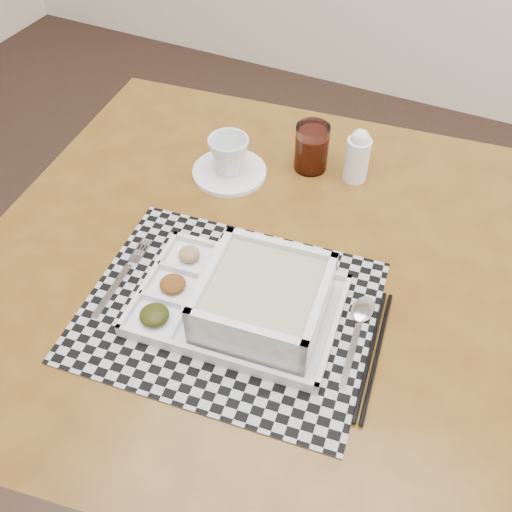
# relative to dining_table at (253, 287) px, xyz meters

# --- Properties ---
(dining_table) EXTENTS (1.07, 1.07, 0.73)m
(dining_table) POSITION_rel_dining_table_xyz_m (0.00, 0.00, 0.00)
(dining_table) COLOR #56320F
(dining_table) RESTS_ON ground
(placemat) EXTENTS (0.49, 0.41, 0.00)m
(placemat) POSITION_rel_dining_table_xyz_m (0.01, -0.12, 0.08)
(placemat) COLOR #A0A0A8
(placemat) RESTS_ON dining_table
(serving_tray) EXTENTS (0.34, 0.25, 0.09)m
(serving_tray) POSITION_rel_dining_table_xyz_m (0.06, -0.11, 0.11)
(serving_tray) COLOR white
(serving_tray) RESTS_ON placemat
(fork) EXTENTS (0.04, 0.19, 0.00)m
(fork) POSITION_rel_dining_table_xyz_m (-0.18, -0.13, 0.08)
(fork) COLOR silver
(fork) RESTS_ON placemat
(spoon) EXTENTS (0.04, 0.18, 0.01)m
(spoon) POSITION_rel_dining_table_xyz_m (0.21, -0.04, 0.08)
(spoon) COLOR silver
(spoon) RESTS_ON placemat
(chopsticks) EXTENTS (0.04, 0.24, 0.01)m
(chopsticks) POSITION_rel_dining_table_xyz_m (0.25, -0.10, 0.08)
(chopsticks) COLOR black
(chopsticks) RESTS_ON placemat
(saucer) EXTENTS (0.15, 0.15, 0.01)m
(saucer) POSITION_rel_dining_table_xyz_m (-0.14, 0.19, 0.08)
(saucer) COLOR white
(saucer) RESTS_ON dining_table
(cup) EXTENTS (0.10, 0.10, 0.08)m
(cup) POSITION_rel_dining_table_xyz_m (-0.14, 0.19, 0.12)
(cup) COLOR white
(cup) RESTS_ON saucer
(juice_glass) EXTENTS (0.07, 0.07, 0.10)m
(juice_glass) POSITION_rel_dining_table_xyz_m (-0.01, 0.28, 0.12)
(juice_glass) COLOR white
(juice_glass) RESTS_ON dining_table
(creamer_bottle) EXTENTS (0.05, 0.05, 0.11)m
(creamer_bottle) POSITION_rel_dining_table_xyz_m (0.09, 0.29, 0.13)
(creamer_bottle) COLOR white
(creamer_bottle) RESTS_ON dining_table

